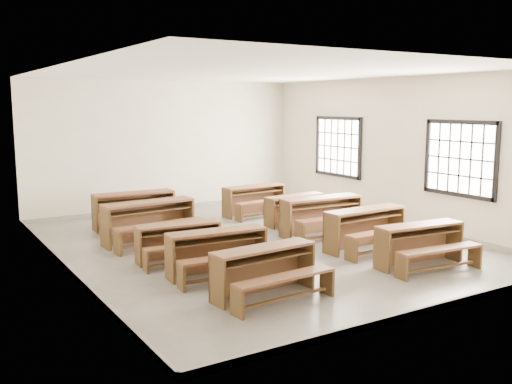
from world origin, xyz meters
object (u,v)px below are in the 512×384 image
desk_set_4 (135,207)px  desk_set_6 (367,226)px  desk_set_0 (266,268)px  desk_set_3 (150,219)px  desk_set_9 (255,198)px  desk_set_1 (218,250)px  desk_set_5 (421,242)px  desk_set_2 (179,240)px  desk_set_7 (323,213)px  desk_set_8 (296,208)px

desk_set_4 → desk_set_6: bearing=-50.6°
desk_set_0 → desk_set_3: (-0.21, 3.76, 0.06)m
desk_set_0 → desk_set_9: bearing=56.0°
desk_set_1 → desk_set_3: size_ratio=0.88×
desk_set_0 → desk_set_5: size_ratio=0.98×
desk_set_1 → desk_set_2: desk_set_1 is taller
desk_set_0 → desk_set_2: size_ratio=1.08×
desk_set_1 → desk_set_7: desk_set_7 is taller
desk_set_7 → desk_set_5: bearing=-87.0°
desk_set_1 → desk_set_6: (3.05, -0.00, 0.03)m
desk_set_2 → desk_set_4: (0.26, 2.88, 0.08)m
desk_set_2 → desk_set_8: (3.40, 1.37, 0.01)m
desk_set_1 → desk_set_7: 3.35m
desk_set_0 → desk_set_2: 2.30m
desk_set_5 → desk_set_8: 3.73m
desk_set_7 → desk_set_6: bearing=-87.4°
desk_set_1 → desk_set_4: desk_set_4 is taller
desk_set_0 → desk_set_4: (-0.01, 5.16, 0.05)m
desk_set_8 → desk_set_2: bearing=-162.5°
desk_set_5 → desk_set_6: 1.29m
desk_set_4 → desk_set_7: 3.98m
desk_set_6 → desk_set_8: size_ratio=1.13×
desk_set_0 → desk_set_9: desk_set_9 is taller
desk_set_1 → desk_set_5: bearing=-18.6°
desk_set_3 → desk_set_5: desk_set_3 is taller
desk_set_5 → desk_set_8: bearing=93.0°
desk_set_1 → desk_set_8: desk_set_1 is taller
desk_set_1 → desk_set_8: (3.22, 2.44, -0.03)m
desk_set_0 → desk_set_2: desk_set_0 is taller
desk_set_6 → desk_set_7: size_ratio=0.95×
desk_set_4 → desk_set_6: (2.97, -3.95, -0.01)m
desk_set_4 → desk_set_3: bearing=-95.8°
desk_set_3 → desk_set_7: bearing=-25.6°
desk_set_6 → desk_set_7: (0.02, 1.32, 0.02)m
desk_set_0 → desk_set_5: bearing=-5.4°
desk_set_6 → desk_set_8: bearing=83.7°
desk_set_0 → desk_set_8: desk_set_0 is taller
desk_set_8 → desk_set_9: desk_set_9 is taller
desk_set_3 → desk_set_9: 3.41m
desk_set_7 → desk_set_8: (0.15, 1.12, -0.07)m
desk_set_2 → desk_set_6: (3.23, -1.07, 0.06)m
desk_set_0 → desk_set_7: desk_set_7 is taller
desk_set_5 → desk_set_7: (0.03, 2.61, 0.05)m
desk_set_2 → desk_set_3: size_ratio=0.80×
desk_set_0 → desk_set_6: bearing=18.3°
desk_set_0 → desk_set_5: 2.95m
desk_set_0 → desk_set_1: bearing=90.4°
desk_set_1 → desk_set_6: size_ratio=0.96×
desk_set_4 → desk_set_7: bearing=-38.8°
desk_set_4 → desk_set_8: bearing=-23.2°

